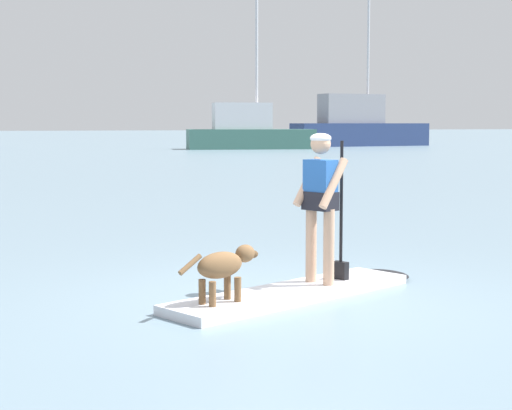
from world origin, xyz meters
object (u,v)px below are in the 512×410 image
Objects in this scene: person_paddler at (321,197)px; moored_boat_port at (248,132)px; moored_boat_far_starboard at (358,127)px; dog at (224,266)px; paddleboard at (306,290)px.

person_paddler is 50.43m from moored_boat_port.
person_paddler is at bearing -119.38° from moored_boat_far_starboard.
moored_boat_far_starboard reaches higher than moored_boat_port.
dog is 0.08× the size of moored_boat_far_starboard.
moored_boat_far_starboard is at bearing 60.62° from person_paddler.
paddleboard is 1.24m from dog.
person_paddler is at bearing -110.53° from moored_boat_port.
paddleboard is 58.75m from moored_boat_far_starboard.
moored_boat_far_starboard is (30.04, 51.53, 1.11)m from dog.
paddleboard is 0.32× the size of moored_boat_port.
dog is at bearing -120.24° from moored_boat_far_starboard.
person_paddler is at bearing 21.41° from dog.
moored_boat_port is (17.69, 47.23, 0.20)m from person_paddler.
dog is (-1.09, -0.43, 0.41)m from paddleboard.
moored_boat_far_starboard is (28.73, 51.02, 0.52)m from person_paddler.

